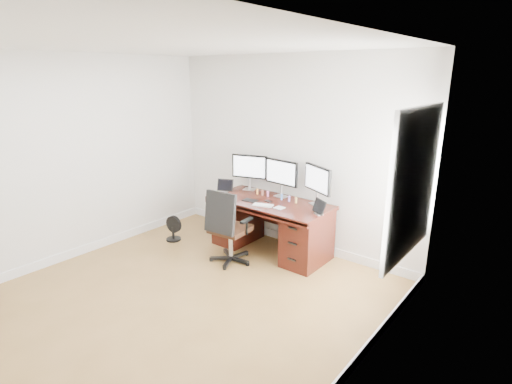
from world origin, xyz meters
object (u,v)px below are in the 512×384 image
Objects in this scene: desk at (271,224)px; office_chair at (229,239)px; floor_fan at (173,229)px; keyboard at (263,205)px; monitor_center at (281,174)px.

office_chair is at bearing -108.32° from desk.
desk reaches higher than floor_fan.
floor_fan is at bearing 177.13° from keyboard.
floor_fan is (-1.37, -0.62, -0.22)m from desk.
floor_fan is 1.85m from monitor_center.
desk is 0.43m from keyboard.
monitor_center is 2.08× the size of keyboard.
floor_fan is 1.44× the size of keyboard.
keyboard reaches higher than floor_fan.
monitor_center reaches higher than office_chair.
monitor_center is (-0.00, 0.24, 0.68)m from desk.
office_chair is 1.18m from monitor_center.
office_chair reaches higher than desk.
keyboard is (0.05, -0.25, 0.36)m from desk.
keyboard reaches higher than desk.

